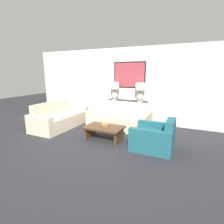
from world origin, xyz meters
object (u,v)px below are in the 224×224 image
console_table (127,112)px  armchair_near_back_wall (154,138)px  coffee_table (104,130)px  decorative_bowl (105,125)px  table_lamp_right (140,90)px  couch_by_back_wall (119,119)px  couch_by_side (60,119)px  table_lamp_left (115,89)px

console_table → armchair_near_back_wall: (1.39, -1.83, -0.14)m
coffee_table → decorative_bowl: bearing=57.8°
console_table → table_lamp_right: size_ratio=2.24×
console_table → decorative_bowl: console_table is taller
coffee_table → couch_by_back_wall: bearing=91.4°
coffee_table → decorative_bowl: (0.02, 0.04, 0.13)m
couch_by_side → couch_by_back_wall: bearing=22.6°
console_table → table_lamp_left: (-0.48, 0.00, 0.79)m
couch_by_side → decorative_bowl: size_ratio=8.54×
table_lamp_left → coffee_table: 2.10m
couch_by_back_wall → couch_by_side: size_ratio=1.00×
couch_by_back_wall → coffee_table: bearing=-88.6°
coffee_table → armchair_near_back_wall: 1.36m
table_lamp_left → table_lamp_right: 0.96m
table_lamp_left → coffee_table: bearing=-74.4°
couch_by_side → coffee_table: bearing=-11.4°
console_table → armchair_near_back_wall: 2.30m
table_lamp_left → couch_by_side: size_ratio=0.32×
table_lamp_left → couch_by_side: bearing=-133.7°
table_lamp_left → armchair_near_back_wall: 2.77m
coffee_table → decorative_bowl: decorative_bowl is taller
table_lamp_right → table_lamp_left: bearing=180.0°
couch_by_back_wall → console_table: bearing=90.0°
table_lamp_right → couch_by_side: size_ratio=0.32×
decorative_bowl → table_lamp_right: bearing=76.5°
console_table → armchair_near_back_wall: console_table is taller
couch_by_side → armchair_near_back_wall: bearing=-6.9°
table_lamp_right → coffee_table: (-0.45, -1.81, -0.93)m
table_lamp_left → couch_by_back_wall: (0.48, -0.66, -0.92)m
table_lamp_right → armchair_near_back_wall: size_ratio=0.68×
couch_by_back_wall → decorative_bowl: (0.05, -1.11, 0.12)m
console_table → decorative_bowl: size_ratio=6.11×
couch_by_side → table_lamp_right: bearing=31.6°
table_lamp_left → table_lamp_right: bearing=0.0°
console_table → table_lamp_right: bearing=0.0°
coffee_table → armchair_near_back_wall: armchair_near_back_wall is taller
console_table → couch_by_back_wall: 0.68m
couch_by_back_wall → table_lamp_left: bearing=125.7°
console_table → coffee_table: console_table is taller
table_lamp_left → table_lamp_right: same height
table_lamp_right → couch_by_back_wall: size_ratio=0.32×
decorative_bowl → armchair_near_back_wall: armchair_near_back_wall is taller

